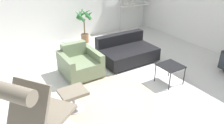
{
  "coord_description": "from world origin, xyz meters",
  "views": [
    {
      "loc": [
        -2.11,
        -3.39,
        2.52
      ],
      "look_at": [
        0.02,
        0.02,
        0.55
      ],
      "focal_mm": 35.0,
      "sensor_mm": 36.0,
      "label": 1
    }
  ],
  "objects_px": {
    "side_table": "(171,67)",
    "lounge_chair": "(34,107)",
    "couch_low": "(126,52)",
    "potted_plant": "(84,23)",
    "ottoman": "(73,95)",
    "armchair_red": "(80,64)"
  },
  "relations": [
    {
      "from": "ottoman",
      "to": "potted_plant",
      "type": "xyz_separation_m",
      "value": [
        1.65,
        2.96,
        0.33
      ]
    },
    {
      "from": "armchair_red",
      "to": "lounge_chair",
      "type": "bearing_deg",
      "value": 49.46
    },
    {
      "from": "lounge_chair",
      "to": "side_table",
      "type": "height_order",
      "value": "lounge_chair"
    },
    {
      "from": "side_table",
      "to": "potted_plant",
      "type": "height_order",
      "value": "potted_plant"
    },
    {
      "from": "potted_plant",
      "to": "lounge_chair",
      "type": "bearing_deg",
      "value": -124.53
    },
    {
      "from": "ottoman",
      "to": "couch_low",
      "type": "xyz_separation_m",
      "value": [
        1.98,
        1.15,
        -0.04
      ]
    },
    {
      "from": "couch_low",
      "to": "side_table",
      "type": "relative_size",
      "value": 3.01
    },
    {
      "from": "lounge_chair",
      "to": "potted_plant",
      "type": "xyz_separation_m",
      "value": [
        2.41,
        3.5,
        -0.08
      ]
    },
    {
      "from": "couch_low",
      "to": "lounge_chair",
      "type": "bearing_deg",
      "value": 32.13
    },
    {
      "from": "ottoman",
      "to": "lounge_chair",
      "type": "bearing_deg",
      "value": -144.52
    },
    {
      "from": "lounge_chair",
      "to": "potted_plant",
      "type": "relative_size",
      "value": 1.0
    },
    {
      "from": "side_table",
      "to": "armchair_red",
      "type": "bearing_deg",
      "value": 137.66
    },
    {
      "from": "lounge_chair",
      "to": "ottoman",
      "type": "distance_m",
      "value": 1.02
    },
    {
      "from": "side_table",
      "to": "lounge_chair",
      "type": "bearing_deg",
      "value": -174.44
    },
    {
      "from": "lounge_chair",
      "to": "couch_low",
      "type": "relative_size",
      "value": 0.83
    },
    {
      "from": "armchair_red",
      "to": "potted_plant",
      "type": "relative_size",
      "value": 0.74
    },
    {
      "from": "armchair_red",
      "to": "couch_low",
      "type": "xyz_separation_m",
      "value": [
        1.35,
        0.05,
        -0.03
      ]
    },
    {
      "from": "lounge_chair",
      "to": "couch_low",
      "type": "bearing_deg",
      "value": 86.22
    },
    {
      "from": "ottoman",
      "to": "couch_low",
      "type": "bearing_deg",
      "value": 30.16
    },
    {
      "from": "lounge_chair",
      "to": "side_table",
      "type": "distance_m",
      "value": 2.9
    },
    {
      "from": "couch_low",
      "to": "potted_plant",
      "type": "xyz_separation_m",
      "value": [
        -0.33,
        1.81,
        0.38
      ]
    },
    {
      "from": "armchair_red",
      "to": "couch_low",
      "type": "height_order",
      "value": "armchair_red"
    }
  ]
}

